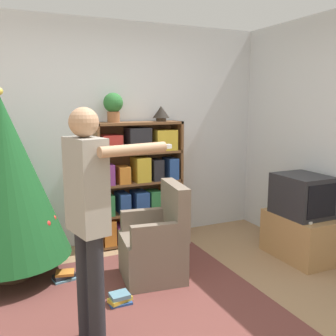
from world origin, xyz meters
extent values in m
plane|color=#9E7A56|center=(0.00, 0.00, 0.00)|extent=(14.00, 14.00, 0.00)
cube|color=silver|center=(0.00, 1.92, 1.30)|extent=(8.00, 0.10, 2.60)
cube|color=brown|center=(-0.18, 0.36, 0.00)|extent=(2.34, 2.10, 0.01)
cube|color=brown|center=(-0.08, 1.70, 0.73)|extent=(0.03, 0.30, 1.45)
cube|color=brown|center=(0.93, 1.70, 0.73)|extent=(0.03, 0.30, 1.45)
cube|color=brown|center=(0.43, 1.70, 1.44)|extent=(1.04, 0.30, 0.03)
cube|color=brown|center=(0.43, 1.85, 0.73)|extent=(1.04, 0.01, 1.45)
cube|color=brown|center=(0.43, 1.70, 0.03)|extent=(1.01, 0.30, 0.03)
cube|color=orange|center=(0.03, 1.70, 0.19)|extent=(0.14, 0.28, 0.29)
cube|color=#843889|center=(0.17, 1.68, 0.14)|extent=(0.10, 0.26, 0.20)
cube|color=#B22D28|center=(0.36, 1.67, 0.16)|extent=(0.11, 0.24, 0.23)
cube|color=#232328|center=(0.52, 1.68, 0.18)|extent=(0.11, 0.26, 0.27)
cube|color=orange|center=(0.68, 1.68, 0.17)|extent=(0.12, 0.24, 0.25)
cube|color=#5B899E|center=(0.83, 1.67, 0.20)|extent=(0.14, 0.23, 0.30)
cube|color=brown|center=(0.43, 1.70, 0.39)|extent=(1.01, 0.30, 0.03)
cube|color=#2D7A42|center=(0.03, 1.69, 0.52)|extent=(0.12, 0.27, 0.24)
cube|color=#284C93|center=(0.22, 1.70, 0.52)|extent=(0.12, 0.28, 0.23)
cube|color=#284C93|center=(0.43, 1.69, 0.52)|extent=(0.16, 0.27, 0.23)
cube|color=#2D7A42|center=(0.60, 1.67, 0.51)|extent=(0.15, 0.23, 0.23)
cube|color=orange|center=(0.80, 1.70, 0.54)|extent=(0.12, 0.28, 0.28)
cube|color=brown|center=(0.43, 1.70, 0.74)|extent=(1.01, 0.30, 0.03)
cube|color=#843889|center=(0.04, 1.66, 0.87)|extent=(0.12, 0.22, 0.23)
cube|color=orange|center=(0.22, 1.66, 0.85)|extent=(0.13, 0.21, 0.20)
cube|color=gold|center=(0.44, 1.69, 0.90)|extent=(0.17, 0.27, 0.29)
cube|color=#232328|center=(0.63, 1.67, 0.88)|extent=(0.13, 0.24, 0.25)
cube|color=#284C93|center=(0.83, 1.67, 0.88)|extent=(0.12, 0.24, 0.25)
cube|color=brown|center=(0.43, 1.70, 1.10)|extent=(1.01, 0.30, 0.03)
cube|color=#B22D28|center=(0.09, 1.68, 1.21)|extent=(0.22, 0.26, 0.20)
cube|color=#232328|center=(0.41, 1.67, 1.25)|extent=(0.26, 0.24, 0.27)
cube|color=gold|center=(0.74, 1.67, 1.23)|extent=(0.26, 0.24, 0.24)
cube|color=tan|center=(1.84, 0.53, 0.24)|extent=(0.46, 0.76, 0.48)
cube|color=#28282D|center=(1.84, 0.53, 0.70)|extent=(0.46, 0.54, 0.44)
cube|color=black|center=(1.84, 0.26, 0.70)|extent=(0.38, 0.01, 0.34)
cube|color=white|center=(1.71, 0.30, 0.49)|extent=(0.04, 0.12, 0.02)
cylinder|color=#4C3323|center=(-1.02, 1.32, 0.05)|extent=(0.36, 0.36, 0.10)
cylinder|color=brown|center=(-1.02, 1.32, 0.16)|extent=(0.08, 0.08, 0.12)
cone|color=#195123|center=(-1.02, 1.32, 0.98)|extent=(1.13, 1.13, 1.52)
sphere|color=#335BB2|center=(-0.72, 1.69, 0.39)|extent=(0.04, 0.04, 0.04)
sphere|color=red|center=(-0.63, 1.20, 0.58)|extent=(0.06, 0.06, 0.06)
sphere|color=red|center=(-0.70, 1.07, 0.58)|extent=(0.06, 0.06, 0.06)
sphere|color=gold|center=(-0.84, 1.59, 0.81)|extent=(0.05, 0.05, 0.05)
sphere|color=#B74C93|center=(-1.00, 1.53, 1.15)|extent=(0.05, 0.05, 0.05)
cube|color=#7A6B5B|center=(0.20, 0.75, 0.21)|extent=(0.63, 0.63, 0.42)
cube|color=#7A6B5B|center=(0.43, 0.72, 0.67)|extent=(0.19, 0.57, 0.50)
cube|color=#7A6B5B|center=(0.24, 0.99, 0.52)|extent=(0.51, 0.15, 0.20)
cube|color=#7A6B5B|center=(0.17, 0.51, 0.52)|extent=(0.51, 0.15, 0.20)
cylinder|color=#232328|center=(-0.58, 0.06, 0.42)|extent=(0.11, 0.11, 0.83)
cylinder|color=#232328|center=(-0.54, -0.11, 0.42)|extent=(0.11, 0.11, 0.83)
cube|color=gray|center=(-0.56, -0.03, 1.15)|extent=(0.25, 0.35, 0.63)
cylinder|color=tan|center=(-0.61, 0.17, 1.12)|extent=(0.07, 0.07, 0.50)
cylinder|color=tan|center=(-0.28, -0.17, 1.39)|extent=(0.48, 0.18, 0.07)
cube|color=white|center=(-0.05, -0.11, 1.39)|extent=(0.12, 0.06, 0.03)
sphere|color=tan|center=(-0.56, -0.03, 1.56)|extent=(0.19, 0.19, 0.19)
cylinder|color=#935B38|center=(0.14, 1.70, 1.51)|extent=(0.14, 0.14, 0.12)
sphere|color=#2D7033|center=(0.14, 1.70, 1.67)|extent=(0.22, 0.22, 0.22)
cylinder|color=#473828|center=(0.72, 1.70, 1.47)|extent=(0.12, 0.12, 0.04)
cone|color=black|center=(0.72, 1.70, 1.56)|extent=(0.20, 0.20, 0.14)
cube|color=#5B899E|center=(-0.58, 1.05, 0.01)|extent=(0.23, 0.17, 0.02)
cube|color=#232328|center=(-0.58, 1.06, 0.04)|extent=(0.22, 0.15, 0.04)
cube|color=orange|center=(-0.57, 1.05, 0.07)|extent=(0.20, 0.17, 0.03)
cube|color=#284C93|center=(-0.22, 0.43, 0.01)|extent=(0.19, 0.15, 0.02)
cube|color=gold|center=(-0.22, 0.42, 0.04)|extent=(0.21, 0.15, 0.03)
cube|color=#5B899E|center=(-0.22, 0.42, 0.07)|extent=(0.16, 0.14, 0.03)
camera|label=1|loc=(-1.06, -2.40, 1.69)|focal=40.00mm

